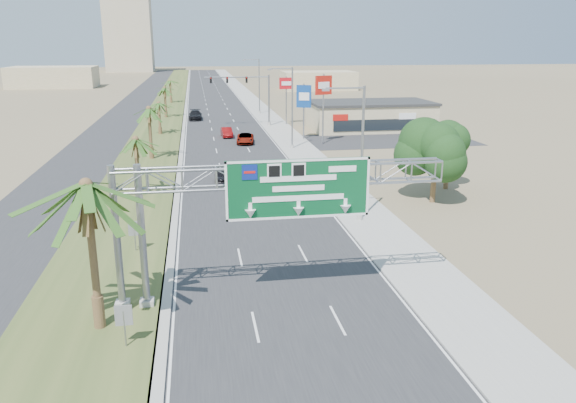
{
  "coord_description": "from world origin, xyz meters",
  "views": [
    {
      "loc": [
        -4.34,
        -16.8,
        12.99
      ],
      "look_at": [
        0.65,
        13.57,
        4.2
      ],
      "focal_mm": 35.0,
      "sensor_mm": 36.0,
      "label": 1
    }
  ],
  "objects_px": {
    "car_left_lane": "(223,176)",
    "car_far": "(195,115)",
    "store_building": "(370,116)",
    "palm_near": "(86,186)",
    "car_mid_lane": "(227,132)",
    "sign_gantry": "(266,187)",
    "pole_sign_red_near": "(324,89)",
    "pole_sign_red_far": "(286,87)",
    "pole_sign_blue": "(304,99)",
    "car_right_lane": "(245,139)",
    "signal_mast": "(256,96)"
  },
  "relations": [
    {
      "from": "palm_near",
      "to": "pole_sign_red_near",
      "type": "bearing_deg",
      "value": 65.55
    },
    {
      "from": "store_building",
      "to": "pole_sign_red_far",
      "type": "relative_size",
      "value": 2.34
    },
    {
      "from": "sign_gantry",
      "to": "pole_sign_red_far",
      "type": "height_order",
      "value": "pole_sign_red_far"
    },
    {
      "from": "car_left_lane",
      "to": "pole_sign_red_near",
      "type": "bearing_deg",
      "value": 55.71
    },
    {
      "from": "palm_near",
      "to": "signal_mast",
      "type": "bearing_deg",
      "value": 77.34
    },
    {
      "from": "car_mid_lane",
      "to": "car_far",
      "type": "xyz_separation_m",
      "value": [
        -4.27,
        19.34,
        0.11
      ]
    },
    {
      "from": "car_right_lane",
      "to": "car_far",
      "type": "distance_m",
      "value": 25.76
    },
    {
      "from": "car_right_lane",
      "to": "pole_sign_red_near",
      "type": "bearing_deg",
      "value": -4.73
    },
    {
      "from": "store_building",
      "to": "car_far",
      "type": "relative_size",
      "value": 3.35
    },
    {
      "from": "palm_near",
      "to": "pole_sign_red_far",
      "type": "xyz_separation_m",
      "value": [
        19.35,
        65.14,
        -0.89
      ]
    },
    {
      "from": "car_left_lane",
      "to": "pole_sign_blue",
      "type": "distance_m",
      "value": 26.57
    },
    {
      "from": "car_left_lane",
      "to": "car_mid_lane",
      "type": "bearing_deg",
      "value": 87.99
    },
    {
      "from": "signal_mast",
      "to": "car_mid_lane",
      "type": "bearing_deg",
      "value": -118.64
    },
    {
      "from": "car_right_lane",
      "to": "car_far",
      "type": "xyz_separation_m",
      "value": [
        -6.39,
        24.96,
        0.12
      ]
    },
    {
      "from": "pole_sign_red_near",
      "to": "pole_sign_blue",
      "type": "relative_size",
      "value": 1.19
    },
    {
      "from": "car_mid_lane",
      "to": "pole_sign_red_near",
      "type": "xyz_separation_m",
      "value": [
        12.16,
        -7.57,
        6.43
      ]
    },
    {
      "from": "sign_gantry",
      "to": "car_right_lane",
      "type": "distance_m",
      "value": 47.15
    },
    {
      "from": "sign_gantry",
      "to": "palm_near",
      "type": "distance_m",
      "value": 8.41
    },
    {
      "from": "store_building",
      "to": "palm_near",
      "type": "bearing_deg",
      "value": -118.28
    },
    {
      "from": "car_mid_lane",
      "to": "pole_sign_red_far",
      "type": "distance_m",
      "value": 15.88
    },
    {
      "from": "store_building",
      "to": "sign_gantry",
      "type": "bearing_deg",
      "value": -112.36
    },
    {
      "from": "signal_mast",
      "to": "car_mid_lane",
      "type": "distance_m",
      "value": 11.81
    },
    {
      "from": "car_mid_lane",
      "to": "pole_sign_red_far",
      "type": "bearing_deg",
      "value": 43.57
    },
    {
      "from": "pole_sign_red_near",
      "to": "pole_sign_blue",
      "type": "bearing_deg",
      "value": 114.45
    },
    {
      "from": "sign_gantry",
      "to": "car_left_lane",
      "type": "xyz_separation_m",
      "value": [
        -0.94,
        25.68,
        -5.37
      ]
    },
    {
      "from": "signal_mast",
      "to": "pole_sign_red_near",
      "type": "height_order",
      "value": "pole_sign_red_near"
    },
    {
      "from": "car_left_lane",
      "to": "car_far",
      "type": "distance_m",
      "value": 46.08
    },
    {
      "from": "sign_gantry",
      "to": "pole_sign_red_near",
      "type": "xyz_separation_m",
      "value": [
        13.1,
        44.78,
        1.04
      ]
    },
    {
      "from": "signal_mast",
      "to": "car_mid_lane",
      "type": "height_order",
      "value": "signal_mast"
    },
    {
      "from": "car_far",
      "to": "pole_sign_blue",
      "type": "relative_size",
      "value": 0.71
    },
    {
      "from": "pole_sign_blue",
      "to": "pole_sign_red_far",
      "type": "relative_size",
      "value": 0.98
    },
    {
      "from": "sign_gantry",
      "to": "pole_sign_red_far",
      "type": "bearing_deg",
      "value": 79.94
    },
    {
      "from": "sign_gantry",
      "to": "pole_sign_blue",
      "type": "height_order",
      "value": "pole_sign_blue"
    },
    {
      "from": "palm_near",
      "to": "store_building",
      "type": "distance_m",
      "value": 66.04
    },
    {
      "from": "car_left_lane",
      "to": "signal_mast",
      "type": "bearing_deg",
      "value": 80.86
    },
    {
      "from": "car_left_lane",
      "to": "car_mid_lane",
      "type": "height_order",
      "value": "car_left_lane"
    },
    {
      "from": "car_mid_lane",
      "to": "car_right_lane",
      "type": "height_order",
      "value": "car_mid_lane"
    },
    {
      "from": "car_mid_lane",
      "to": "pole_sign_red_near",
      "type": "height_order",
      "value": "pole_sign_red_near"
    },
    {
      "from": "car_right_lane",
      "to": "pole_sign_red_far",
      "type": "bearing_deg",
      "value": 69.99
    },
    {
      "from": "car_far",
      "to": "pole_sign_blue",
      "type": "xyz_separation_m",
      "value": [
        14.63,
        -22.95,
        4.79
      ]
    },
    {
      "from": "store_building",
      "to": "car_right_lane",
      "type": "distance_m",
      "value": 22.11
    },
    {
      "from": "signal_mast",
      "to": "car_left_lane",
      "type": "bearing_deg",
      "value": -101.16
    },
    {
      "from": "signal_mast",
      "to": "car_far",
      "type": "distance_m",
      "value": 14.18
    },
    {
      "from": "sign_gantry",
      "to": "pole_sign_red_far",
      "type": "distance_m",
      "value": 64.2
    },
    {
      "from": "palm_near",
      "to": "pole_sign_red_near",
      "type": "relative_size",
      "value": 0.93
    },
    {
      "from": "sign_gantry",
      "to": "pole_sign_red_near",
      "type": "distance_m",
      "value": 46.67
    },
    {
      "from": "car_left_lane",
      "to": "car_far",
      "type": "xyz_separation_m",
      "value": [
        -2.39,
        46.02,
        0.1
      ]
    },
    {
      "from": "store_building",
      "to": "car_right_lane",
      "type": "bearing_deg",
      "value": -154.99
    },
    {
      "from": "car_far",
      "to": "store_building",
      "type": "bearing_deg",
      "value": -29.61
    },
    {
      "from": "car_far",
      "to": "car_mid_lane",
      "type": "bearing_deg",
      "value": -76.53
    }
  ]
}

